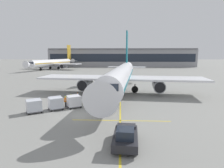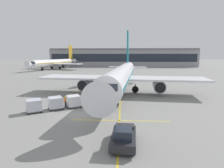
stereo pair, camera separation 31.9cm
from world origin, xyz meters
name	(u,v)px [view 1 (the left image)]	position (x,y,z in m)	size (l,w,h in m)	color
ground_plane	(81,115)	(0.00, 0.00, 0.00)	(600.00, 600.00, 0.00)	gray
parked_airplane	(121,76)	(5.39, 14.33, 3.66)	(34.01, 43.54, 14.62)	white
belt_loader	(95,97)	(0.89, 6.79, 0.83)	(5.27, 3.92, 2.72)	silver
baggage_cart_lead	(74,101)	(-1.82, 3.38, 1.00)	(2.72, 2.43, 1.91)	#515156
baggage_cart_second	(56,103)	(-4.20, 2.20, 1.00)	(2.72, 2.43, 1.91)	#515156
baggage_cart_third	(34,106)	(-6.67, 0.59, 1.00)	(2.72, 2.43, 1.91)	#515156
pushback_tug	(126,137)	(5.67, -8.38, 0.83)	(2.40, 4.54, 1.83)	#232328
ground_crew_by_loader	(71,99)	(-2.61, 4.74, 1.00)	(0.26, 0.57, 1.74)	#333847
ground_crew_by_carts	(88,100)	(0.23, 3.91, 1.00)	(0.50, 0.40, 1.74)	black
ground_crew_marshaller	(66,101)	(-3.07, 3.42, 1.00)	(0.57, 0.29, 1.74)	black
safety_cone_engine_keepout	(78,94)	(-3.11, 11.53, 0.36)	(0.66, 0.66, 0.74)	black
apron_guidance_line_lead_in	(120,94)	(5.20, 13.54, 0.00)	(0.20, 110.00, 0.01)	yellow
apron_guidance_line_stop_bar	(121,121)	(5.32, -2.05, 0.00)	(12.00, 0.20, 0.01)	yellow
terminal_building	(122,58)	(6.01, 109.00, 5.92)	(96.48, 22.35, 11.94)	#939399
distant_airplane	(53,63)	(-31.39, 77.35, 3.52)	(31.92, 40.05, 13.79)	white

